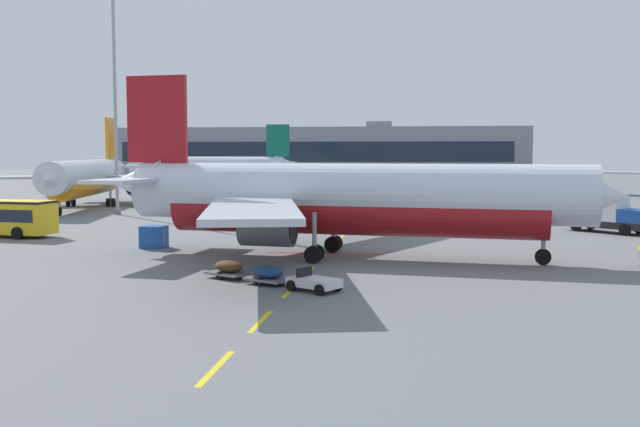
# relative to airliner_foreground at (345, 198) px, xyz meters

# --- Properties ---
(ground) EXTENTS (400.00, 400.00, 0.00)m
(ground) POSITION_rel_airliner_foreground_xyz_m (20.48, 19.82, -3.95)
(ground) COLOR slate
(apron_paint_markings) EXTENTS (8.00, 95.15, 0.01)m
(apron_paint_markings) POSITION_rel_airliner_foreground_xyz_m (-1.52, 16.86, -3.95)
(apron_paint_markings) COLOR yellow
(apron_paint_markings) RESTS_ON ground
(airliner_foreground) EXTENTS (34.82, 34.42, 12.20)m
(airliner_foreground) POSITION_rel_airliner_foreground_xyz_m (0.00, 0.00, 0.00)
(airliner_foreground) COLOR silver
(airliner_foreground) RESTS_ON ground
(airliner_mid_left) EXTENTS (32.54, 33.21, 11.69)m
(airliner_mid_left) POSITION_rel_airliner_foreground_xyz_m (-36.44, 38.73, -0.17)
(airliner_mid_left) COLOR silver
(airliner_mid_left) RESTS_ON ground
(airliner_far_center) EXTENTS (33.84, 33.68, 11.88)m
(airliner_far_center) POSITION_rel_airliner_foreground_xyz_m (-34.32, 84.45, -0.10)
(airliner_far_center) COLOR silver
(airliner_far_center) RESTS_ON ground
(catering_truck) EXTENTS (6.77, 6.51, 3.14)m
(catering_truck) POSITION_rel_airliner_foreground_xyz_m (20.65, 18.26, -2.30)
(catering_truck) COLOR black
(catering_truck) RESTS_ON ground
(baggage_train) EXTENTS (8.13, 5.67, 1.14)m
(baggage_train) POSITION_rel_airliner_foreground_xyz_m (-2.94, -10.30, -3.42)
(baggage_train) COLOR silver
(baggage_train) RESTS_ON ground
(uld_cargo_container) EXTENTS (1.78, 1.75, 1.60)m
(uld_cargo_container) POSITION_rel_airliner_foreground_xyz_m (-14.28, 2.96, -3.15)
(uld_cargo_container) COLOR #194C9E
(uld_cargo_container) RESTS_ON ground
(apron_light_mast_near) EXTENTS (1.80, 1.80, 28.72)m
(apron_light_mast_near) POSITION_rel_airliner_foreground_xyz_m (-28.48, 29.35, 13.61)
(apron_light_mast_near) COLOR slate
(apron_light_mast_near) RESTS_ON ground
(terminal_satellite) EXTENTS (98.69, 25.46, 14.23)m
(terminal_satellite) POSITION_rel_airliner_foreground_xyz_m (-20.52, 131.57, 2.38)
(terminal_satellite) COLOR gray
(terminal_satellite) RESTS_ON ground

